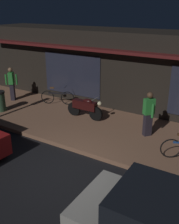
{
  "coord_description": "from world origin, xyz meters",
  "views": [
    {
      "loc": [
        4.22,
        -5.43,
        4.61
      ],
      "look_at": [
        -0.59,
        2.4,
        0.95
      ],
      "focal_mm": 42.59,
      "sensor_mm": 36.0,
      "label": 1
    }
  ],
  "objects_px": {
    "person_bystander": "(148,113)",
    "trash_bin": "(0,101)",
    "bicycle_extra": "(57,97)",
    "person_photographer": "(12,83)",
    "motorcycle": "(85,107)"
  },
  "relations": [
    {
      "from": "person_bystander",
      "to": "trash_bin",
      "type": "height_order",
      "value": "person_bystander"
    },
    {
      "from": "trash_bin",
      "to": "bicycle_extra",
      "type": "bearing_deg",
      "value": 51.41
    },
    {
      "from": "bicycle_extra",
      "to": "person_photographer",
      "type": "height_order",
      "value": "person_photographer"
    },
    {
      "from": "bicycle_extra",
      "to": "person_photographer",
      "type": "distance_m",
      "value": 2.49
    },
    {
      "from": "person_photographer",
      "to": "person_bystander",
      "type": "relative_size",
      "value": 1.0
    },
    {
      "from": "motorcycle",
      "to": "bicycle_extra",
      "type": "height_order",
      "value": "motorcycle"
    },
    {
      "from": "person_photographer",
      "to": "trash_bin",
      "type": "xyz_separation_m",
      "value": [
        0.68,
        -1.39,
        -0.41
      ]
    },
    {
      "from": "motorcycle",
      "to": "trash_bin",
      "type": "distance_m",
      "value": 3.97
    },
    {
      "from": "bicycle_extra",
      "to": "motorcycle",
      "type": "bearing_deg",
      "value": -19.76
    },
    {
      "from": "bicycle_extra",
      "to": "person_photographer",
      "type": "relative_size",
      "value": 0.93
    },
    {
      "from": "motorcycle",
      "to": "bicycle_extra",
      "type": "bearing_deg",
      "value": 160.24
    },
    {
      "from": "bicycle_extra",
      "to": "person_photographer",
      "type": "bearing_deg",
      "value": -163.69
    },
    {
      "from": "motorcycle",
      "to": "bicycle_extra",
      "type": "distance_m",
      "value": 2.22
    },
    {
      "from": "bicycle_extra",
      "to": "person_bystander",
      "type": "height_order",
      "value": "person_bystander"
    },
    {
      "from": "motorcycle",
      "to": "person_photographer",
      "type": "bearing_deg",
      "value": 179.13
    }
  ]
}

